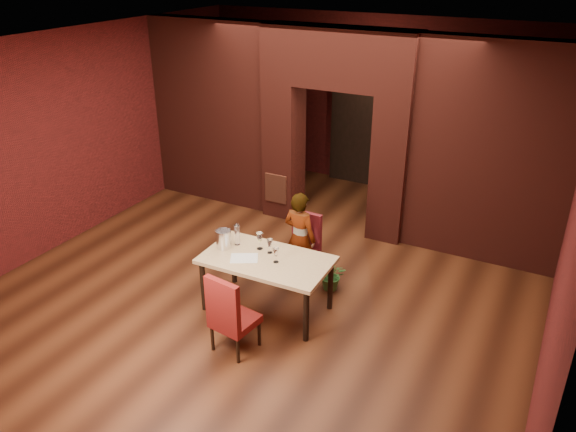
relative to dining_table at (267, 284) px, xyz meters
name	(u,v)px	position (x,y,z in m)	size (l,w,h in m)	color
floor	(276,277)	(-0.26, 0.72, -0.38)	(8.00, 8.00, 0.00)	#4C2513
ceiling	(274,45)	(-0.26, 0.72, 2.82)	(7.00, 8.00, 0.04)	silver
wall_back	(379,104)	(-0.26, 4.72, 1.22)	(7.00, 0.04, 3.20)	maroon
wall_front	(10,347)	(-0.26, -3.28, 1.22)	(7.00, 0.04, 3.20)	maroon
wall_left	(80,134)	(-3.76, 0.72, 1.22)	(0.04, 8.00, 3.20)	maroon
wall_right	(570,229)	(3.24, 0.72, 1.22)	(0.04, 8.00, 3.20)	maroon
pillar_left	(284,150)	(-1.21, 2.72, 0.77)	(0.55, 0.55, 2.30)	maroon
pillar_right	(392,169)	(0.69, 2.72, 0.77)	(0.55, 0.55, 2.30)	maroon
lintel	(339,58)	(-0.26, 2.72, 2.37)	(2.45, 0.55, 0.90)	maroon
wing_wall_left	(213,113)	(-2.63, 2.72, 1.22)	(2.27, 0.35, 3.20)	maroon
wing_wall_right	(491,155)	(2.10, 2.72, 1.22)	(2.27, 0.35, 3.20)	maroon
vent_panel	(276,189)	(-1.21, 2.43, 0.17)	(0.40, 0.03, 0.50)	#A44C2F
rear_door	(356,130)	(-0.66, 4.66, 0.67)	(0.90, 0.08, 2.10)	black
rear_door_frame	(356,131)	(-0.66, 4.62, 0.67)	(1.02, 0.04, 2.22)	black
dining_table	(267,284)	(0.00, 0.00, 0.00)	(1.60, 0.90, 0.75)	tan
chair_far	(301,249)	(0.05, 0.85, 0.10)	(0.44, 0.44, 0.96)	maroon
chair_near	(235,312)	(0.07, -0.85, 0.13)	(0.46, 0.46, 1.01)	maroon
person_seated	(300,238)	(0.06, 0.81, 0.29)	(0.49, 0.32, 1.34)	silver
wine_glass_a	(260,241)	(-0.20, 0.17, 0.49)	(0.09, 0.09, 0.23)	white
wine_glass_b	(270,246)	(-0.03, 0.14, 0.47)	(0.08, 0.08, 0.19)	silver
wine_glass_c	(276,255)	(0.15, -0.03, 0.47)	(0.08, 0.08, 0.20)	white
tasting_sheet	(244,258)	(-0.24, -0.13, 0.38)	(0.34, 0.25, 0.00)	silver
wine_bucket	(224,239)	(-0.62, -0.01, 0.50)	(0.20, 0.20, 0.24)	silver
water_bottle	(237,234)	(-0.51, 0.14, 0.52)	(0.07, 0.07, 0.29)	white
potted_plant	(332,275)	(0.55, 0.82, -0.16)	(0.39, 0.34, 0.44)	#2F672B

